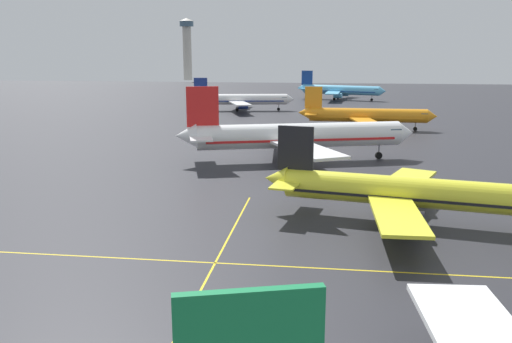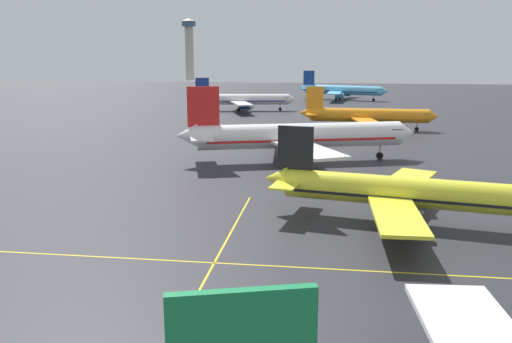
# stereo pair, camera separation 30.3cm
# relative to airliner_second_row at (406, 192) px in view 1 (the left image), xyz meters

# --- Properties ---
(airliner_second_row) EXTENTS (32.73, 27.84, 10.21)m
(airliner_second_row) POSITION_rel_airliner_second_row_xyz_m (0.00, 0.00, 0.00)
(airliner_second_row) COLOR yellow
(airliner_second_row) RESTS_ON ground
(airliner_third_row) EXTENTS (40.69, 34.71, 12.87)m
(airliner_third_row) POSITION_rel_airliner_second_row_xyz_m (-13.79, 31.83, 0.91)
(airliner_third_row) COLOR white
(airliner_third_row) RESTS_ON ground
(airliner_far_left_stand) EXTENTS (32.32, 27.96, 10.08)m
(airliner_far_left_stand) POSITION_rel_airliner_second_row_xyz_m (0.30, 70.89, -0.05)
(airliner_far_left_stand) COLOR orange
(airliner_far_left_stand) RESTS_ON ground
(airliner_far_right_stand) EXTENTS (32.59, 27.82, 10.14)m
(airliner_far_right_stand) POSITION_rel_airliner_second_row_xyz_m (-35.24, 107.35, -0.02)
(airliner_far_right_stand) COLOR white
(airliner_far_right_stand) RESTS_ON ground
(airliner_distant_taxiway) EXTENTS (33.64, 28.71, 10.66)m
(airliner_distant_taxiway) POSITION_rel_airliner_second_row_xyz_m (-4.16, 148.79, 0.15)
(airliner_distant_taxiway) COLOR #5BB7E5
(airliner_distant_taxiway) RESTS_ON ground
(control_tower) EXTENTS (8.82, 8.82, 36.99)m
(control_tower) POSITION_rel_airliner_second_row_xyz_m (-94.41, 271.25, 18.02)
(control_tower) COLOR #ADA89E
(control_tower) RESTS_ON ground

